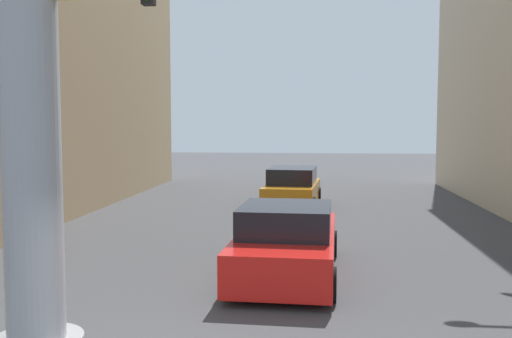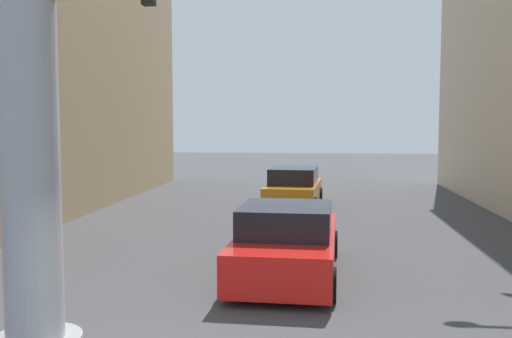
# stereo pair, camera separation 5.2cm
# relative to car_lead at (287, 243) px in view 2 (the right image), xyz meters

# --- Properties ---
(ground_plane) EXTENTS (93.00, 93.00, 0.00)m
(ground_plane) POSITION_rel_car_lead_xyz_m (-0.54, 3.33, -0.70)
(ground_plane) COLOR #424244
(car_lead) EXTENTS (2.29, 5.17, 1.56)m
(car_lead) POSITION_rel_car_lead_xyz_m (0.00, 0.00, 0.00)
(car_lead) COLOR black
(car_lead) RESTS_ON ground
(car_far) EXTENTS (2.24, 4.47, 1.56)m
(car_far) POSITION_rel_car_lead_xyz_m (-0.26, 9.76, 0.03)
(car_far) COLOR black
(car_far) RESTS_ON ground
(palm_tree_mid_left) EXTENTS (3.31, 3.39, 7.81)m
(palm_tree_mid_left) POSITION_rel_car_lead_xyz_m (-7.28, 3.84, 4.60)
(palm_tree_mid_left) COLOR brown
(palm_tree_mid_left) RESTS_ON ground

